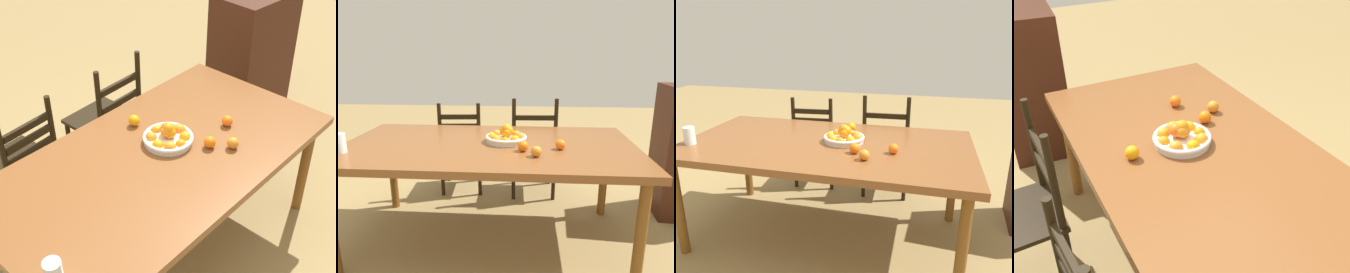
# 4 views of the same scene
# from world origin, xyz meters

# --- Properties ---
(ground_plane) EXTENTS (12.00, 12.00, 0.00)m
(ground_plane) POSITION_xyz_m (0.00, 0.00, 0.00)
(ground_plane) COLOR #957B4A
(dining_table) EXTENTS (2.02, 1.08, 0.75)m
(dining_table) POSITION_xyz_m (0.00, 0.00, 0.69)
(dining_table) COLOR brown
(dining_table) RESTS_ON ground
(chair_near_window) EXTENTS (0.45, 0.45, 0.97)m
(chair_near_window) POSITION_xyz_m (0.33, 0.83, 0.45)
(chair_near_window) COLOR black
(chair_near_window) RESTS_ON ground
(chair_by_cabinet) EXTENTS (0.45, 0.45, 0.91)m
(chair_by_cabinet) POSITION_xyz_m (-0.38, 0.87, 0.44)
(chair_by_cabinet) COLOR black
(chair_by_cabinet) RESTS_ON ground
(cabinet) EXTENTS (0.67, 0.50, 1.11)m
(cabinet) POSITION_xyz_m (1.70, 0.53, 0.56)
(cabinet) COLOR #3B1A0F
(cabinet) RESTS_ON ground
(fruit_bowl) EXTENTS (0.29, 0.29, 0.13)m
(fruit_bowl) POSITION_xyz_m (0.12, 0.05, 0.79)
(fruit_bowl) COLOR silver
(fruit_bowl) RESTS_ON dining_table
(orange_loose_0) EXTENTS (0.07, 0.07, 0.07)m
(orange_loose_0) POSITION_xyz_m (0.49, -0.10, 0.79)
(orange_loose_0) COLOR orange
(orange_loose_0) RESTS_ON dining_table
(orange_loose_1) EXTENTS (0.07, 0.07, 0.07)m
(orange_loose_1) POSITION_xyz_m (0.33, -0.26, 0.79)
(orange_loose_1) COLOR orange
(orange_loose_1) RESTS_ON dining_table
(orange_loose_2) EXTENTS (0.07, 0.07, 0.07)m
(orange_loose_2) POSITION_xyz_m (0.11, 0.32, 0.79)
(orange_loose_2) COLOR orange
(orange_loose_2) RESTS_ON dining_table
(orange_loose_3) EXTENTS (0.07, 0.07, 0.07)m
(orange_loose_3) POSITION_xyz_m (0.24, -0.16, 0.79)
(orange_loose_3) COLOR orange
(orange_loose_3) RESTS_ON dining_table
(drinking_glass) EXTENTS (0.08, 0.08, 0.12)m
(drinking_glass) POSITION_xyz_m (-0.91, -0.26, 0.82)
(drinking_glass) COLOR silver
(drinking_glass) RESTS_ON dining_table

